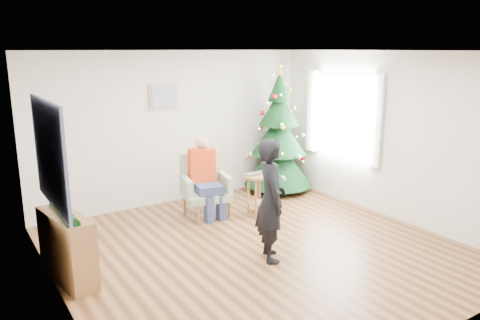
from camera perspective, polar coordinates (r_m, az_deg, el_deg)
floor at (r=6.40m, az=2.20°, el=-10.81°), size 5.00×5.00×0.00m
ceiling at (r=5.83m, az=2.43°, el=13.17°), size 5.00×5.00×0.00m
wall_back at (r=8.12m, az=-7.90°, el=3.91°), size 5.00×0.00×5.00m
wall_front at (r=4.27m, az=22.07°, el=-5.70°), size 5.00×0.00×5.00m
wall_left at (r=5.02m, az=-21.76°, el=-2.85°), size 0.00×5.00×5.00m
wall_right at (r=7.67m, az=17.80°, el=2.84°), size 0.00×5.00×5.00m
window_panel at (r=8.28m, az=12.44°, el=5.31°), size 0.04×1.30×1.40m
curtains at (r=8.26m, az=12.29°, el=5.29°), size 0.05×1.75×1.50m
christmas_tree at (r=8.70m, az=4.73°, el=2.87°), size 1.27×1.27×2.30m
stool at (r=7.57m, az=2.16°, el=-4.19°), size 0.44×0.44×0.66m
laptop at (r=7.48m, az=2.19°, el=-1.74°), size 0.37×0.25×0.03m
armchair at (r=7.55m, az=-4.25°, el=-4.05°), size 0.84×0.80×0.99m
seated_person at (r=7.42m, az=-4.19°, el=-1.96°), size 0.47×0.63×1.29m
standing_man at (r=5.87m, az=3.80°, el=-4.88°), size 0.57×0.67×1.57m
game_controller at (r=5.87m, az=5.33°, el=-2.24°), size 0.08×0.13×0.04m
console at (r=5.81m, az=-20.32°, el=-9.98°), size 0.46×1.04×0.80m
garland at (r=5.66m, az=-20.66°, el=-6.07°), size 0.14×0.90×0.14m
tapestry at (r=5.26m, az=-22.22°, el=0.62°), size 0.03×1.50×1.15m
framed_picture at (r=7.93m, az=-9.23°, el=7.65°), size 0.52×0.05×0.42m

